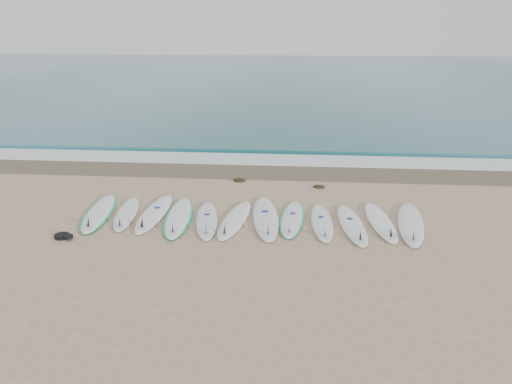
# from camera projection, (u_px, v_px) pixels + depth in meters

# --- Properties ---
(ground) EXTENTS (120.00, 120.00, 0.00)m
(ground) POSITION_uv_depth(u_px,v_px,m) (250.00, 221.00, 11.94)
(ground) COLOR tan
(ocean) EXTENTS (120.00, 55.00, 0.03)m
(ocean) POSITION_uv_depth(u_px,v_px,m) (286.00, 77.00, 42.56)
(ocean) COLOR #225F68
(ocean) RESTS_ON ground
(wet_sand_band) EXTENTS (120.00, 1.80, 0.01)m
(wet_sand_band) POSITION_uv_depth(u_px,v_px,m) (262.00, 172.00, 15.80)
(wet_sand_band) COLOR brown
(wet_sand_band) RESTS_ON ground
(foam_band) EXTENTS (120.00, 1.40, 0.04)m
(foam_band) POSITION_uv_depth(u_px,v_px,m) (265.00, 160.00, 17.11)
(foam_band) COLOR silver
(foam_band) RESTS_ON ground
(wave_crest) EXTENTS (120.00, 1.00, 0.10)m
(wave_crest) POSITION_uv_depth(u_px,v_px,m) (268.00, 148.00, 18.52)
(wave_crest) COLOR #225F68
(wave_crest) RESTS_ON ground
(surfboard_0) EXTENTS (1.04, 2.76, 0.34)m
(surfboard_0) POSITION_uv_depth(u_px,v_px,m) (99.00, 213.00, 12.28)
(surfboard_0) COLOR white
(surfboard_0) RESTS_ON ground
(surfboard_1) EXTENTS (0.84, 2.37, 0.30)m
(surfboard_1) POSITION_uv_depth(u_px,v_px,m) (126.00, 214.00, 12.21)
(surfboard_1) COLOR silver
(surfboard_1) RESTS_ON ground
(surfboard_2) EXTENTS (0.57, 2.68, 0.34)m
(surfboard_2) POSITION_uv_depth(u_px,v_px,m) (154.00, 214.00, 12.21)
(surfboard_2) COLOR white
(surfboard_2) RESTS_ON ground
(surfboard_3) EXTENTS (0.92, 2.72, 0.34)m
(surfboard_3) POSITION_uv_depth(u_px,v_px,m) (178.00, 218.00, 11.99)
(surfboard_3) COLOR white
(surfboard_3) RESTS_ON ground
(surfboard_4) EXTENTS (0.89, 2.49, 0.31)m
(surfboard_4) POSITION_uv_depth(u_px,v_px,m) (207.00, 220.00, 11.81)
(surfboard_4) COLOR silver
(surfboard_4) RESTS_ON ground
(surfboard_5) EXTENTS (0.83, 2.57, 0.32)m
(surfboard_5) POSITION_uv_depth(u_px,v_px,m) (234.00, 220.00, 11.82)
(surfboard_5) COLOR white
(surfboard_5) RESTS_ON ground
(surfboard_6) EXTENTS (0.93, 2.94, 0.37)m
(surfboard_6) POSITION_uv_depth(u_px,v_px,m) (266.00, 218.00, 11.91)
(surfboard_6) COLOR white
(surfboard_6) RESTS_ON ground
(surfboard_7) EXTENTS (0.72, 2.44, 0.31)m
(surfboard_7) POSITION_uv_depth(u_px,v_px,m) (292.00, 219.00, 11.92)
(surfboard_7) COLOR white
(surfboard_7) RESTS_ON ground
(surfboard_8) EXTENTS (0.58, 2.38, 0.30)m
(surfboard_8) POSITION_uv_depth(u_px,v_px,m) (322.00, 223.00, 11.67)
(surfboard_8) COLOR silver
(surfboard_8) RESTS_ON ground
(surfboard_9) EXTENTS (0.76, 2.57, 0.32)m
(surfboard_9) POSITION_uv_depth(u_px,v_px,m) (352.00, 225.00, 11.53)
(surfboard_9) COLOR white
(surfboard_9) RESTS_ON ground
(surfboard_10) EXTENTS (0.73, 2.54, 0.32)m
(surfboard_10) POSITION_uv_depth(u_px,v_px,m) (381.00, 223.00, 11.68)
(surfboard_10) COLOR white
(surfboard_10) RESTS_ON ground
(surfboard_11) EXTENTS (1.00, 2.86, 0.36)m
(surfboard_11) POSITION_uv_depth(u_px,v_px,m) (411.00, 224.00, 11.58)
(surfboard_11) COLOR white
(surfboard_11) RESTS_ON ground
(seaweed_near) EXTENTS (0.38, 0.29, 0.07)m
(seaweed_near) POSITION_uv_depth(u_px,v_px,m) (239.00, 180.00, 14.87)
(seaweed_near) COLOR black
(seaweed_near) RESTS_ON ground
(seaweed_far) EXTENTS (0.34, 0.27, 0.07)m
(seaweed_far) POSITION_uv_depth(u_px,v_px,m) (319.00, 186.00, 14.30)
(seaweed_far) COLOR black
(seaweed_far) RESTS_ON ground
(leash_coil) EXTENTS (0.46, 0.36, 0.11)m
(leash_coil) POSITION_uv_depth(u_px,v_px,m) (63.00, 236.00, 10.96)
(leash_coil) COLOR black
(leash_coil) RESTS_ON ground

